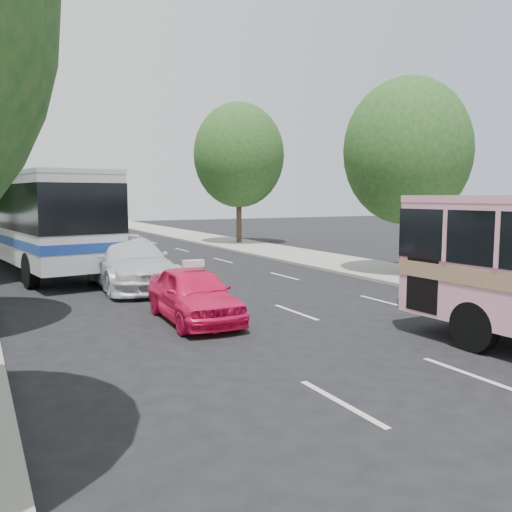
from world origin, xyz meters
TOP-DOWN VIEW (x-y plane):
  - ground at (0.00, 0.00)m, footprint 120.00×120.00m
  - sidewalk_right at (8.50, 20.00)m, footprint 4.00×90.00m
  - tree_right_near at (8.78, 7.94)m, footprint 5.10×5.10m
  - tree_right_far at (9.08, 23.94)m, footprint 6.00×6.00m
  - pink_taxi at (-1.89, 4.38)m, footprint 1.89×4.24m
  - white_pickup at (-2.00, 10.33)m, footprint 2.55×6.08m
  - tour_coach_front at (-4.50, 16.63)m, footprint 4.81×14.08m
  - taxi_roof_sign at (-1.89, 4.38)m, footprint 0.56×0.21m

SIDE VIEW (x-z plane):
  - ground at x=0.00m, z-range 0.00..0.00m
  - sidewalk_right at x=8.50m, z-range 0.00..0.12m
  - pink_taxi at x=-1.89m, z-range 0.00..1.42m
  - white_pickup at x=-2.00m, z-range 0.00..1.75m
  - taxi_roof_sign at x=-1.89m, z-range 1.42..1.60m
  - tour_coach_front at x=-4.50m, z-range 0.42..4.55m
  - tree_right_near at x=8.78m, z-range 1.23..9.18m
  - tree_right_far at x=9.08m, z-range 1.45..10.80m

